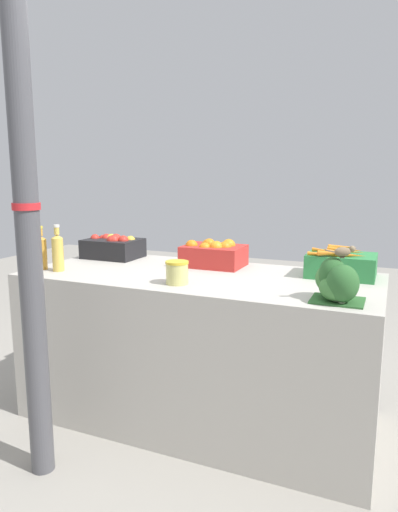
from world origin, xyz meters
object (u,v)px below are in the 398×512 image
object	(u,v)px
support_pole	(28,232)
broccoli_pile	(336,282)
juice_bottle_golden	(58,252)
orange_crate	(214,253)
pickle_jar	(177,272)
carrot_crate	(341,264)
apple_crate	(113,247)
sparrow_bird	(344,251)
juice_bottle_amber	(41,251)

from	to	relation	value
support_pole	broccoli_pile	xyz separation A→B (m)	(1.23, 0.47, -0.21)
broccoli_pile	juice_bottle_golden	size ratio (longest dim) A/B	0.84
orange_crate	pickle_jar	xyz separation A→B (m)	(-0.00, -0.50, -0.02)
juice_bottle_golden	pickle_jar	distance (m)	0.75
broccoli_pile	juice_bottle_golden	world-z (taller)	juice_bottle_golden
support_pole	carrot_crate	xyz separation A→B (m)	(1.20, 0.98, -0.22)
apple_crate	broccoli_pile	distance (m)	1.55
support_pole	juice_bottle_golden	xyz separation A→B (m)	(-0.28, 0.50, -0.18)
pickle_jar	sparrow_bird	size ratio (longest dim) A/B	0.93
orange_crate	carrot_crate	bearing A→B (deg)	-0.43
orange_crate	broccoli_pile	size ratio (longest dim) A/B	1.59
orange_crate	juice_bottle_golden	world-z (taller)	juice_bottle_golden
broccoli_pile	juice_bottle_amber	bearing A→B (deg)	178.87
juice_bottle_amber	juice_bottle_golden	distance (m)	0.12
support_pole	juice_bottle_amber	size ratio (longest dim) A/B	9.03
apple_crate	orange_crate	world-z (taller)	orange_crate
carrot_crate	orange_crate	bearing A→B (deg)	179.57
carrot_crate	sparrow_bird	world-z (taller)	sparrow_bird
sparrow_bird	juice_bottle_golden	bearing A→B (deg)	149.91
apple_crate	sparrow_bird	bearing A→B (deg)	-18.68
apple_crate	juice_bottle_amber	distance (m)	0.51
broccoli_pile	orange_crate	bearing A→B (deg)	145.93
juice_bottle_golden	apple_crate	bearing A→B (deg)	84.77
apple_crate	pickle_jar	distance (m)	0.86
juice_bottle_golden	sparrow_bird	size ratio (longest dim) A/B	2.11
support_pole	orange_crate	distance (m)	1.11
carrot_crate	juice_bottle_amber	world-z (taller)	juice_bottle_amber
apple_crate	carrot_crate	distance (m)	1.43
support_pole	carrot_crate	size ratio (longest dim) A/B	6.44
apple_crate	sparrow_bird	distance (m)	1.58
apple_crate	pickle_jar	world-z (taller)	apple_crate
orange_crate	juice_bottle_amber	distance (m)	0.99
carrot_crate	broccoli_pile	world-z (taller)	broccoli_pile
carrot_crate	pickle_jar	bearing A→B (deg)	-146.05
orange_crate	juice_bottle_golden	xyz separation A→B (m)	(-0.75, -0.48, 0.04)
carrot_crate	support_pole	bearing A→B (deg)	-140.74
juice_bottle_amber	sparrow_bird	xyz separation A→B (m)	(1.65, -0.02, 0.11)
apple_crate	juice_bottle_golden	bearing A→B (deg)	-95.23
sparrow_bird	pickle_jar	bearing A→B (deg)	150.05
orange_crate	apple_crate	bearing A→B (deg)	-179.83
orange_crate	juice_bottle_amber	bearing A→B (deg)	-151.00
broccoli_pile	juice_bottle_golden	distance (m)	1.51
pickle_jar	support_pole	bearing A→B (deg)	-133.87
support_pole	juice_bottle_amber	xyz separation A→B (m)	(-0.40, 0.50, -0.19)
juice_bottle_amber	carrot_crate	bearing A→B (deg)	16.62
apple_crate	sparrow_bird	world-z (taller)	sparrow_bird
support_pole	sparrow_bird	bearing A→B (deg)	20.89
apple_crate	carrot_crate	bearing A→B (deg)	-0.13
broccoli_pile	pickle_jar	world-z (taller)	broccoli_pile
apple_crate	juice_bottle_amber	bearing A→B (deg)	-108.71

